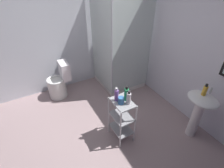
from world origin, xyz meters
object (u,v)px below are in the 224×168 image
object	(u,v)px
hand_soap_bottle	(205,90)
rinse_cup	(121,100)
storage_cart	(122,117)
lotion_bottle_white	(129,98)
shower_stall	(118,68)
toilet	(59,83)
pedestal_sink	(200,108)
conditioner_bottle_purple	(116,95)
body_wash_bottle_green	(126,94)

from	to	relation	value
hand_soap_bottle	rinse_cup	distance (m)	1.20
storage_cart	lotion_bottle_white	world-z (taller)	lotion_bottle_white
shower_stall	toilet	world-z (taller)	shower_stall
storage_cart	lotion_bottle_white	bearing A→B (deg)	36.38
lotion_bottle_white	hand_soap_bottle	bearing A→B (deg)	66.63
storage_cart	hand_soap_bottle	bearing A→B (deg)	64.43
storage_cart	rinse_cup	distance (m)	0.36
pedestal_sink	lotion_bottle_white	distance (m)	1.12
storage_cart	conditioner_bottle_purple	size ratio (longest dim) A/B	3.39
hand_soap_bottle	rinse_cup	size ratio (longest dim) A/B	1.75
hand_soap_bottle	shower_stall	bearing A→B (deg)	-169.75
shower_stall	conditioner_bottle_purple	xyz separation A→B (m)	(1.26, -0.78, 0.37)
shower_stall	body_wash_bottle_green	xyz separation A→B (m)	(1.31, -0.65, 0.38)
pedestal_sink	conditioner_bottle_purple	xyz separation A→B (m)	(-0.60, -1.11, 0.26)
shower_stall	hand_soap_bottle	world-z (taller)	shower_stall
conditioner_bottle_purple	body_wash_bottle_green	world-z (taller)	body_wash_bottle_green
shower_stall	pedestal_sink	distance (m)	1.89
pedestal_sink	rinse_cup	bearing A→B (deg)	-115.14
toilet	lotion_bottle_white	bearing A→B (deg)	20.61
conditioner_bottle_purple	lotion_bottle_white	bearing A→B (deg)	38.30
lotion_bottle_white	shower_stall	bearing A→B (deg)	154.44
conditioner_bottle_purple	hand_soap_bottle	bearing A→B (deg)	62.70
rinse_cup	storage_cart	bearing A→B (deg)	116.04
lotion_bottle_white	rinse_cup	world-z (taller)	lotion_bottle_white
pedestal_sink	toilet	world-z (taller)	pedestal_sink
storage_cart	body_wash_bottle_green	bearing A→B (deg)	100.47
toilet	body_wash_bottle_green	bearing A→B (deg)	22.19
toilet	hand_soap_bottle	world-z (taller)	hand_soap_bottle
lotion_bottle_white	rinse_cup	distance (m)	0.11
shower_stall	lotion_bottle_white	distance (m)	1.59
pedestal_sink	hand_soap_bottle	distance (m)	0.31
shower_stall	storage_cart	xyz separation A→B (m)	(1.33, -0.72, -0.03)
shower_stall	pedestal_sink	bearing A→B (deg)	10.00
conditioner_bottle_purple	rinse_cup	world-z (taller)	conditioner_bottle_purple
hand_soap_bottle	body_wash_bottle_green	bearing A→B (deg)	-117.77
conditioner_bottle_purple	storage_cart	bearing A→B (deg)	40.17
hand_soap_bottle	body_wash_bottle_green	xyz separation A→B (m)	(-0.52, -0.98, -0.05)
toilet	hand_soap_bottle	xyz separation A→B (m)	(2.10, 1.63, 0.58)
storage_cart	body_wash_bottle_green	world-z (taller)	body_wash_bottle_green
hand_soap_bottle	lotion_bottle_white	size ratio (longest dim) A/B	0.85
toilet	body_wash_bottle_green	world-z (taller)	body_wash_bottle_green
storage_cart	toilet	bearing A→B (deg)	-160.21
pedestal_sink	storage_cart	distance (m)	1.18
pedestal_sink	rinse_cup	distance (m)	1.22
conditioner_bottle_purple	toilet	bearing A→B (deg)	-161.35
pedestal_sink	lotion_bottle_white	bearing A→B (deg)	-114.58
pedestal_sink	hand_soap_bottle	world-z (taller)	hand_soap_bottle
rinse_cup	lotion_bottle_white	bearing A→B (deg)	59.06
hand_soap_bottle	toilet	bearing A→B (deg)	-142.20
shower_stall	conditioner_bottle_purple	distance (m)	1.53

